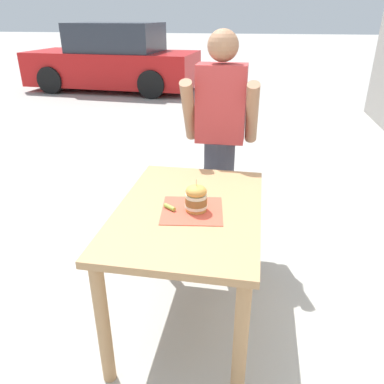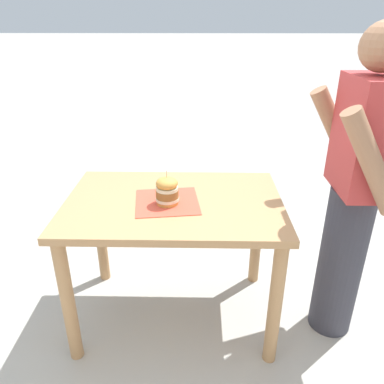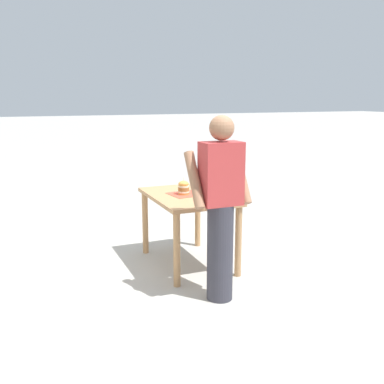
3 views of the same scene
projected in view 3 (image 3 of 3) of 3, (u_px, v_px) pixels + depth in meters
ground_plane at (189, 263)px, 5.06m from camera, size 80.00×80.00×0.00m
patio_table at (188, 206)px, 4.92m from camera, size 0.80×1.18×0.79m
serving_paper at (185, 194)px, 4.92m from camera, size 0.37×0.37×0.00m
sandwich at (184, 188)px, 4.89m from camera, size 0.12×0.12×0.19m
pickle_spear at (195, 192)px, 4.97m from camera, size 0.08×0.06×0.02m
diner_across_table at (220, 206)px, 4.01m from camera, size 0.55×0.35×1.69m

